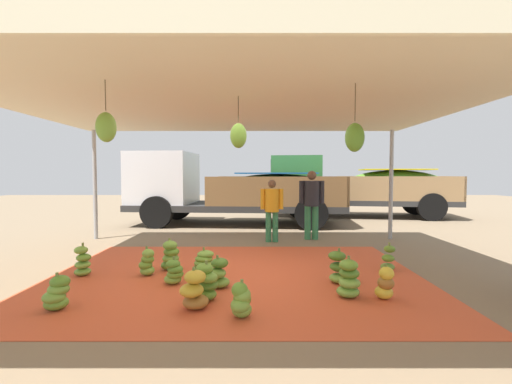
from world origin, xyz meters
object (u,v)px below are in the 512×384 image
object	(u,v)px
banana_bunch_7	(172,273)
worker_1	(270,206)
cargo_truck_main	(226,189)
banana_bunch_8	(387,259)
banana_bunch_10	(193,291)
banana_bunch_3	(145,263)
banana_bunch_13	(240,301)
banana_bunch_12	(383,284)
banana_bunch_11	(337,268)
banana_bunch_5	(217,274)
banana_bunch_0	(203,263)
cargo_truck_far	(353,186)
banana_bunch_9	(205,283)
worker_0	(310,199)
banana_bunch_1	(81,262)
banana_bunch_2	(55,294)
banana_bunch_6	(169,256)
banana_bunch_4	(347,279)

from	to	relation	value
banana_bunch_7	worker_1	bearing A→B (deg)	64.20
cargo_truck_main	banana_bunch_8	bearing A→B (deg)	-60.65
banana_bunch_10	banana_bunch_7	bearing A→B (deg)	115.89
banana_bunch_3	banana_bunch_13	distance (m)	2.33
banana_bunch_12	worker_1	bearing A→B (deg)	108.17
banana_bunch_13	banana_bunch_10	bearing A→B (deg)	156.70
banana_bunch_11	banana_bunch_5	bearing A→B (deg)	-172.63
banana_bunch_0	cargo_truck_main	distance (m)	6.11
banana_bunch_11	cargo_truck_far	world-z (taller)	cargo_truck_far
banana_bunch_9	banana_bunch_13	size ratio (longest dim) A/B	1.18
worker_0	banana_bunch_3	bearing A→B (deg)	-134.40
banana_bunch_1	banana_bunch_12	size ratio (longest dim) A/B	1.16
cargo_truck_far	banana_bunch_8	bearing A→B (deg)	-101.62
banana_bunch_0	banana_bunch_1	distance (m)	1.98
banana_bunch_3	cargo_truck_main	xyz separation A→B (m)	(0.81, 6.08, 0.97)
cargo_truck_far	banana_bunch_0	bearing A→B (deg)	-120.11
banana_bunch_9	banana_bunch_12	world-z (taller)	banana_bunch_9
banana_bunch_1	cargo_truck_far	world-z (taller)	cargo_truck_far
banana_bunch_7	worker_1	world-z (taller)	worker_1
worker_0	banana_bunch_7	bearing A→B (deg)	-125.59
banana_bunch_5	worker_0	size ratio (longest dim) A/B	0.27
banana_bunch_11	banana_bunch_7	bearing A→B (deg)	-178.41
banana_bunch_12	worker_1	distance (m)	4.28
banana_bunch_13	banana_bunch_12	bearing A→B (deg)	17.55
banana_bunch_7	worker_0	world-z (taller)	worker_0
banana_bunch_13	banana_bunch_3	bearing A→B (deg)	133.66
banana_bunch_11	cargo_truck_far	xyz separation A→B (m)	(2.65, 8.64, 0.99)
banana_bunch_3	banana_bunch_11	bearing A→B (deg)	-7.03
banana_bunch_0	banana_bunch_2	bearing A→B (deg)	-136.52
banana_bunch_9	cargo_truck_main	distance (m)	7.25
banana_bunch_6	cargo_truck_far	distance (m)	9.64
banana_bunch_1	cargo_truck_far	size ratio (longest dim) A/B	0.08
banana_bunch_7	cargo_truck_main	size ratio (longest dim) A/B	0.06
banana_bunch_2	banana_bunch_1	bearing A→B (deg)	105.50
banana_bunch_1	banana_bunch_10	world-z (taller)	banana_bunch_1
banana_bunch_11	cargo_truck_main	world-z (taller)	cargo_truck_main
banana_bunch_0	banana_bunch_9	bearing A→B (deg)	-80.16
worker_0	banana_bunch_13	bearing A→B (deg)	-107.82
banana_bunch_0	banana_bunch_4	xyz separation A→B (m)	(2.10, -1.05, 0.05)
banana_bunch_3	banana_bunch_7	xyz separation A→B (m)	(0.54, -0.44, -0.03)
worker_1	banana_bunch_6	bearing A→B (deg)	-125.83
banana_bunch_13	worker_1	world-z (taller)	worker_1
banana_bunch_3	banana_bunch_8	bearing A→B (deg)	4.35
banana_bunch_5	cargo_truck_far	xyz separation A→B (m)	(4.46, 8.87, 1.01)
banana_bunch_4	banana_bunch_13	xyz separation A→B (m)	(-1.42, -0.68, -0.04)
banana_bunch_10	banana_bunch_13	bearing A→B (deg)	-23.30
banana_bunch_7	worker_0	xyz separation A→B (m)	(2.66, 3.71, 0.84)
banana_bunch_0	banana_bunch_7	bearing A→B (deg)	-127.94
banana_bunch_5	banana_bunch_6	world-z (taller)	banana_bunch_6
banana_bunch_9	banana_bunch_6	bearing A→B (deg)	119.98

